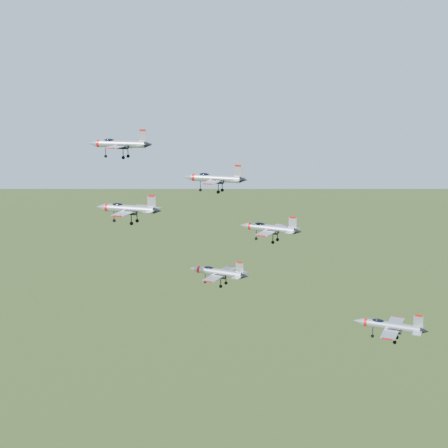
# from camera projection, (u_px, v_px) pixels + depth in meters

# --- Properties ---
(jet_lead) EXTENTS (14.05, 11.59, 3.76)m
(jet_lead) POSITION_uv_depth(u_px,v_px,m) (119.00, 144.00, 125.46)
(jet_lead) COLOR #AAAEB7
(jet_left_high) EXTENTS (12.43, 10.37, 3.32)m
(jet_left_high) POSITION_uv_depth(u_px,v_px,m) (214.00, 178.00, 113.10)
(jet_left_high) COLOR #AAAEB7
(jet_right_high) EXTENTS (11.49, 9.57, 3.07)m
(jet_right_high) POSITION_uv_depth(u_px,v_px,m) (128.00, 209.00, 98.74)
(jet_right_high) COLOR #AAAEB7
(jet_left_low) EXTENTS (12.43, 10.57, 3.38)m
(jet_left_low) POSITION_uv_depth(u_px,v_px,m) (270.00, 228.00, 117.00)
(jet_left_low) COLOR #AAAEB7
(jet_right_low) EXTENTS (11.16, 9.47, 3.02)m
(jet_right_low) POSITION_uv_depth(u_px,v_px,m) (218.00, 272.00, 106.36)
(jet_right_low) COLOR #AAAEB7
(jet_trail) EXTENTS (12.89, 10.89, 3.48)m
(jet_trail) POSITION_uv_depth(u_px,v_px,m) (389.00, 326.00, 108.00)
(jet_trail) COLOR #AAAEB7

